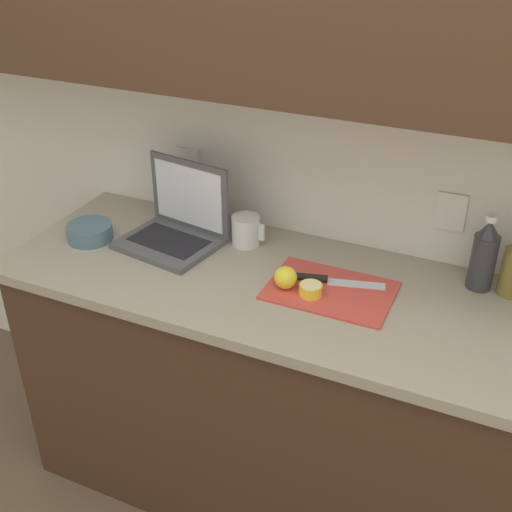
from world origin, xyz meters
name	(u,v)px	position (x,y,z in m)	size (l,w,h in m)	color
ground_plane	(350,512)	(0.00, 0.00, 0.00)	(12.00, 12.00, 0.00)	brown
wall_back	(422,48)	(0.00, 0.25, 1.56)	(5.20, 0.38, 2.60)	white
counter_unit	(368,419)	(0.02, 0.00, 0.46)	(2.32, 0.64, 0.90)	#472D1E
laptop	(177,224)	(-0.70, 0.10, 0.96)	(0.35, 0.30, 0.26)	#515156
cutting_board	(330,291)	(-0.13, 0.01, 0.90)	(0.36, 0.25, 0.01)	#D1473D
knife	(321,279)	(-0.17, 0.04, 0.91)	(0.28, 0.10, 0.02)	silver
lemon_half_cut	(311,289)	(-0.18, -0.04, 0.92)	(0.07, 0.07, 0.04)	yellow
lemon_whole_beside	(286,278)	(-0.26, -0.03, 0.94)	(0.07, 0.07, 0.07)	yellow
bottle_oil_tall	(484,255)	(0.26, 0.22, 1.00)	(0.07, 0.07, 0.24)	#333338
measuring_cup	(246,230)	(-0.48, 0.17, 0.95)	(0.11, 0.09, 0.10)	silver
bowl_white	(90,232)	(-0.97, -0.02, 0.92)	(0.15, 0.15, 0.05)	slate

